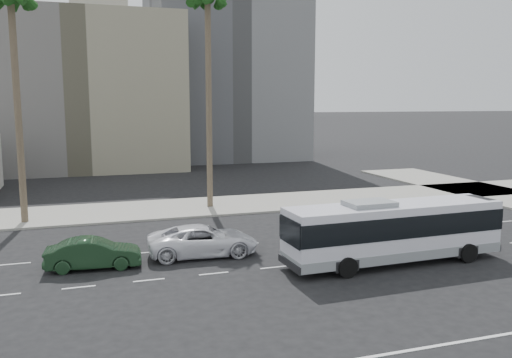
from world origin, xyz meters
name	(u,v)px	position (x,y,z in m)	size (l,w,h in m)	color
ground	(330,262)	(0.00, 0.00, 0.00)	(700.00, 700.00, 0.00)	black
sidewalk_north	(242,204)	(0.00, 15.50, 0.07)	(120.00, 7.00, 0.15)	gray
midrise_beige_west	(77,93)	(-12.00, 45.00, 9.00)	(24.00, 18.00, 18.00)	slate
midrise_gray_center	(223,66)	(8.00, 52.00, 13.00)	(20.00, 20.00, 26.00)	#515256
civic_tower	(99,37)	(-2.00, 250.00, 38.83)	(42.00, 42.00, 129.00)	#B9B39D
highrise_right	(204,44)	(45.00, 230.00, 35.00)	(26.00, 26.00, 70.00)	slate
highrise_far	(237,61)	(70.00, 260.00, 30.00)	(22.00, 22.00, 60.00)	slate
city_bus	(394,230)	(2.91, -1.10, 1.70)	(11.31, 2.87, 3.23)	silver
car_a	(203,240)	(-5.81, 3.13, 0.80)	(5.72, 2.64, 1.59)	white
car_b	(93,253)	(-11.31, 2.61, 0.74)	(4.48, 1.56, 1.48)	#19351E
palm_near	(208,1)	(-2.63, 15.11, 15.07)	(4.94, 4.94, 16.64)	brown
palm_mid	(11,1)	(-15.42, 13.82, 14.16)	(5.09, 5.09, 15.74)	brown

